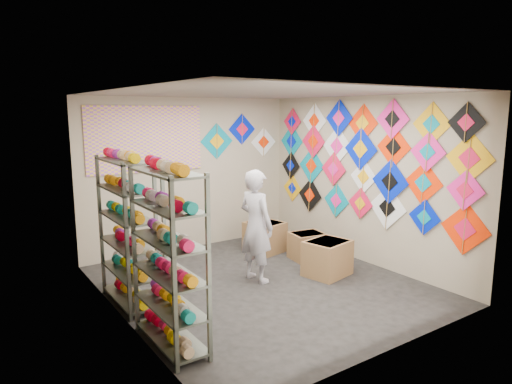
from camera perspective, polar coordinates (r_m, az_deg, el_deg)
ground at (r=6.70m, az=0.76°, el=-11.48°), size 4.50×4.50×0.00m
room_walls at (r=6.29m, az=0.79°, el=2.61°), size 4.50×4.50×4.50m
shelf_rack_front at (r=4.86m, az=-10.84°, el=-8.25°), size 0.40×1.10×1.90m
shelf_rack_back at (r=6.03m, az=-15.82°, el=-4.84°), size 0.40×1.10×1.90m
string_spools at (r=5.41m, az=-13.65°, el=-5.40°), size 0.12×2.36×0.12m
kite_wall_display at (r=7.58m, az=13.27°, el=3.61°), size 0.06×4.36×2.09m
back_wall_kites at (r=8.68m, az=-2.16°, el=6.78°), size 1.67×0.02×0.84m
poster at (r=7.85m, az=-13.58°, el=6.43°), size 2.00×0.01×1.10m
shopkeeper at (r=6.62m, az=0.01°, el=-4.25°), size 0.74×0.61×1.65m
carton_a at (r=7.06m, az=8.90°, el=-8.15°), size 0.74×0.66×0.53m
carton_b at (r=7.78m, az=6.42°, el=-6.70°), size 0.61×0.53×0.44m
carton_c at (r=8.13m, az=1.11°, el=-5.61°), size 0.66×0.71×0.53m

